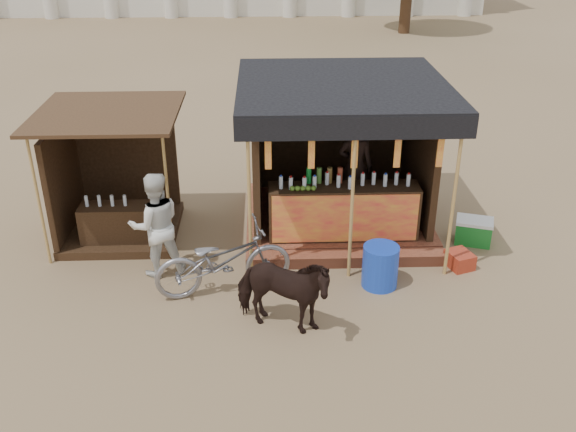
% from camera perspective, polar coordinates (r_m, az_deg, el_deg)
% --- Properties ---
extents(ground, '(120.00, 120.00, 0.00)m').
position_cam_1_polar(ground, '(9.34, 0.37, -10.50)').
color(ground, '#846B4C').
rests_on(ground, ground).
extents(main_stall, '(3.60, 3.61, 2.78)m').
position_cam_1_polar(main_stall, '(11.82, 4.64, 3.62)').
color(main_stall, brown).
rests_on(main_stall, ground).
extents(secondary_stall, '(2.40, 2.40, 2.38)m').
position_cam_1_polar(secondary_stall, '(12.04, -15.56, 2.20)').
color(secondary_stall, '#392415').
rests_on(secondary_stall, ground).
extents(cow, '(1.62, 1.15, 1.25)m').
position_cam_1_polar(cow, '(9.09, -0.54, -6.86)').
color(cow, black).
rests_on(cow, ground).
extents(motorbike, '(2.27, 1.28, 1.13)m').
position_cam_1_polar(motorbike, '(10.02, -5.77, -3.91)').
color(motorbike, gray).
rests_on(motorbike, ground).
extents(bystander, '(1.03, 0.91, 1.78)m').
position_cam_1_polar(bystander, '(10.52, -11.67, -0.78)').
color(bystander, silver).
rests_on(bystander, ground).
extents(blue_barrel, '(0.75, 0.75, 0.70)m').
position_cam_1_polar(blue_barrel, '(10.33, 8.20, -4.44)').
color(blue_barrel, blue).
rests_on(blue_barrel, ground).
extents(red_crate, '(0.49, 0.54, 0.27)m').
position_cam_1_polar(red_crate, '(11.20, 15.00, -3.78)').
color(red_crate, maroon).
rests_on(red_crate, ground).
extents(cooler, '(0.75, 0.62, 0.46)m').
position_cam_1_polar(cooler, '(11.99, 16.17, -1.28)').
color(cooler, '#1A7827').
rests_on(cooler, ground).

